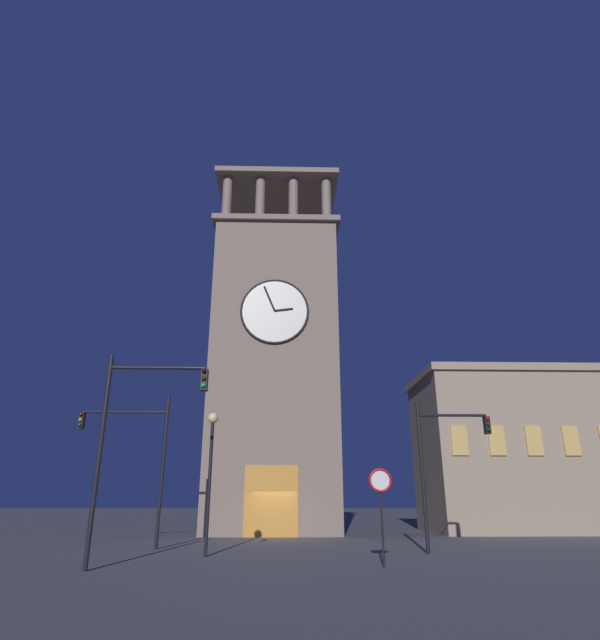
{
  "coord_description": "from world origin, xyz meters",
  "views": [
    {
      "loc": [
        -0.69,
        31.31,
        2.09
      ],
      "look_at": [
        -1.63,
        -4.6,
        14.76
      ],
      "focal_mm": 28.52,
      "sensor_mm": 36.0,
      "label": 1
    }
  ],
  "objects": [
    {
      "name": "ground_plane",
      "position": [
        0.0,
        0.0,
        0.0
      ],
      "size": [
        200.0,
        200.0,
        0.0
      ],
      "primitive_type": "plane",
      "color": "#4C4C51"
    },
    {
      "name": "traffic_signal_far",
      "position": [
        6.25,
        6.82,
        4.36
      ],
      "size": [
        4.2,
        0.41,
        6.77
      ],
      "color": "black",
      "rests_on": "ground_plane"
    },
    {
      "name": "no_horn_sign",
      "position": [
        -3.86,
        13.48,
        2.42
      ],
      "size": [
        0.78,
        0.14,
        3.07
      ],
      "color": "black",
      "rests_on": "ground_plane"
    },
    {
      "name": "traffic_signal_mid",
      "position": [
        4.46,
        13.97,
        4.47
      ],
      "size": [
        3.47,
        0.41,
        6.84
      ],
      "color": "black",
      "rests_on": "ground_plane"
    },
    {
      "name": "street_lamp",
      "position": [
        2.37,
        9.97,
        3.79
      ],
      "size": [
        0.44,
        0.44,
        5.48
      ],
      "color": "black",
      "rests_on": "ground_plane"
    },
    {
      "name": "adjacent_wing_building",
      "position": [
        -17.31,
        -4.42,
        5.28
      ],
      "size": [
        14.5,
        7.85,
        10.52
      ],
      "color": "gray",
      "rests_on": "ground_plane"
    },
    {
      "name": "traffic_signal_near",
      "position": [
        -7.41,
        9.07,
        3.96
      ],
      "size": [
        3.2,
        0.41,
        6.11
      ],
      "color": "black",
      "rests_on": "ground_plane"
    },
    {
      "name": "clocktower",
      "position": [
        0.17,
        -4.58,
        11.02
      ],
      "size": [
        9.12,
        8.89,
        27.99
      ],
      "color": "gray",
      "rests_on": "ground_plane"
    }
  ]
}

